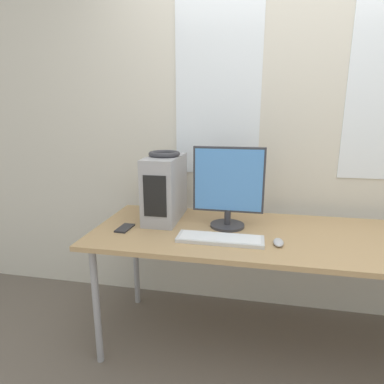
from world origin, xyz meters
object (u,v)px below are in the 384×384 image
Objects in this scene: monitor_main at (228,186)px; mouse at (278,242)px; headphones at (164,154)px; cell_phone at (125,228)px; pc_tower at (165,188)px; keyboard at (220,239)px.

monitor_main reaches higher than mouse.
headphones reaches higher than cell_phone.
monitor_main reaches higher than cell_phone.
pc_tower is 0.42m from monitor_main.
pc_tower is at bearing 55.11° from cell_phone.
pc_tower is 0.36m from cell_phone.
monitor_main reaches higher than pc_tower.
keyboard is at bearing -38.07° from pc_tower.
monitor_main is 0.43m from mouse.
mouse is at bearing -0.89° from cell_phone.
monitor_main is 1.03× the size of keyboard.
headphones reaches higher than pc_tower.
monitor_main is at bearing -11.09° from headphones.
pc_tower is 0.22m from headphones.
headphones is at bearing 55.21° from cell_phone.
monitor_main is 0.33m from keyboard.
monitor_main reaches higher than headphones.
pc_tower is 4.05× the size of mouse.
headphones is at bearing 90.00° from pc_tower.
pc_tower is 2.19× the size of headphones.
mouse is at bearing -23.24° from pc_tower.
monitor_main is (0.41, -0.08, -0.17)m from headphones.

